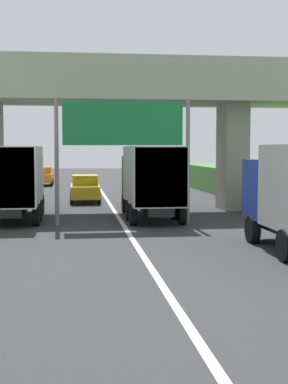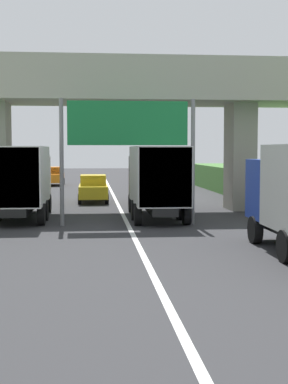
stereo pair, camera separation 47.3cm
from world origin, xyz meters
TOP-DOWN VIEW (x-y plane):
  - lane_centre_stripe at (0.00, 23.53)m, footprint 0.20×87.07m
  - overpass_bridge at (0.00, 29.42)m, footprint 40.00×4.80m
  - overhead_highway_sign at (0.00, 23.54)m, footprint 5.88×0.18m
  - truck_white at (-4.83, 26.05)m, footprint 2.44×7.30m
  - truck_black at (1.48, 25.68)m, footprint 2.44×7.30m
  - car_yellow at (-1.47, 34.39)m, footprint 1.86×4.10m
  - car_orange at (-5.07, 51.60)m, footprint 1.86×4.10m
  - construction_barrel_4 at (6.47, 25.66)m, footprint 0.57×0.57m

SIDE VIEW (x-z plane):
  - lane_centre_stripe at x=0.00m, z-range 0.00..0.01m
  - construction_barrel_4 at x=6.47m, z-range 0.01..0.91m
  - car_yellow at x=-1.47m, z-range 0.00..1.72m
  - car_orange at x=-5.07m, z-range 0.00..1.72m
  - truck_white at x=-4.83m, z-range 0.21..3.65m
  - truck_black at x=1.48m, z-range 0.21..3.65m
  - overhead_highway_sign at x=0.00m, z-range 1.32..6.80m
  - overpass_bridge at x=0.00m, z-range 2.05..10.03m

